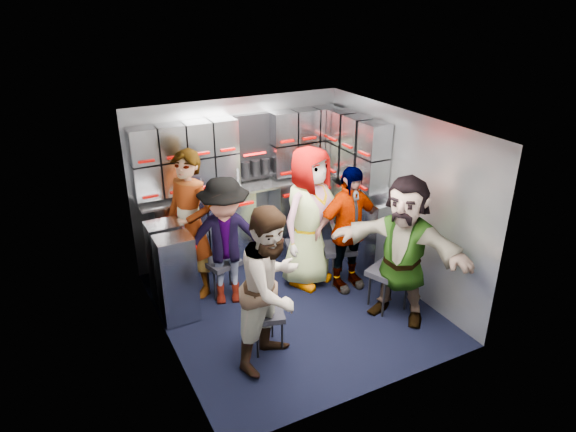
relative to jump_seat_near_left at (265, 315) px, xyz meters
name	(u,v)px	position (x,y,z in m)	size (l,w,h in m)	color
floor	(293,307)	(0.57, 0.50, -0.38)	(3.00, 3.00, 0.00)	black
wall_back	(239,180)	(0.57, 2.00, 0.67)	(2.80, 0.04, 2.10)	#979DA5
wall_left	(161,252)	(-0.83, 0.50, 0.67)	(0.04, 3.00, 2.10)	#979DA5
wall_right	(399,200)	(1.97, 0.50, 0.67)	(0.04, 3.00, 2.10)	#979DA5
ceiling	(293,125)	(0.57, 0.50, 1.72)	(2.80, 3.00, 0.02)	silver
cart_bank_back	(247,225)	(0.57, 1.79, 0.12)	(2.68, 0.38, 0.99)	#A5ACB6
cart_bank_left	(172,271)	(-0.62, 1.06, 0.12)	(0.38, 0.76, 0.99)	#A5ACB6
counter	(245,187)	(0.57, 1.79, 0.64)	(2.68, 0.42, 0.03)	#B6B9BE
locker_bank_back	(242,150)	(0.57, 1.85, 1.11)	(2.68, 0.28, 0.82)	#A5ACB6
locker_bank_right	(357,150)	(1.82, 1.20, 1.11)	(0.28, 1.00, 0.82)	#A5ACB6
right_cabinet	(357,226)	(1.82, 1.10, 0.12)	(0.28, 1.20, 1.00)	#A5ACB6
coffee_niche	(254,148)	(0.75, 1.91, 1.09)	(0.46, 0.16, 0.84)	black
red_latch_strip	(252,203)	(0.57, 1.59, 0.50)	(2.60, 0.02, 0.03)	#A70200
jump_seat_near_left	(265,315)	(0.00, 0.00, 0.00)	(0.45, 0.43, 0.43)	black
jump_seat_mid_left	(222,264)	(-0.02, 1.15, 0.01)	(0.45, 0.44, 0.44)	black
jump_seat_center	(301,247)	(1.01, 1.10, 0.00)	(0.44, 0.43, 0.43)	black
jump_seat_mid_right	(338,250)	(1.35, 0.79, 0.03)	(0.48, 0.47, 0.46)	black
jump_seat_near_right	(389,274)	(1.52, 0.02, 0.05)	(0.53, 0.52, 0.49)	black
attendant_standing	(190,225)	(-0.30, 1.33, 0.49)	(0.63, 0.42, 1.74)	black
attendant_arc_a	(272,287)	(0.00, -0.18, 0.42)	(0.78, 0.61, 1.60)	black
attendant_arc_b	(226,242)	(-0.02, 0.97, 0.37)	(0.97, 0.56, 1.50)	black
attendant_arc_c	(309,217)	(1.01, 0.92, 0.48)	(0.84, 0.55, 1.72)	black
attendant_arc_d	(348,229)	(1.35, 0.61, 0.38)	(0.89, 0.37, 1.52)	black
attendant_arc_e	(403,250)	(1.52, -0.16, 0.43)	(1.51, 0.48, 1.63)	black
bottle_left	(237,179)	(0.45, 1.74, 0.79)	(0.07, 0.07, 0.28)	white
bottle_mid	(201,187)	(-0.02, 1.74, 0.77)	(0.06, 0.06, 0.23)	white
bottle_right	(310,166)	(1.48, 1.74, 0.79)	(0.07, 0.07, 0.28)	white
cup_left	(220,189)	(0.22, 1.73, 0.70)	(0.07, 0.07, 0.10)	tan
cup_right	(333,169)	(1.82, 1.73, 0.70)	(0.08, 0.08, 0.11)	tan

